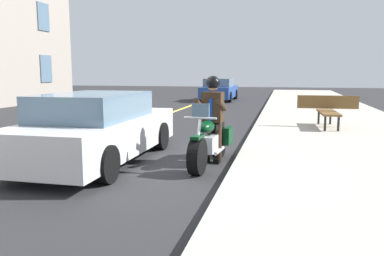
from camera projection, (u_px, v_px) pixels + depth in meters
ground_plane at (138, 161)px, 7.96m from camera, size 80.00×80.00×0.00m
sidewalk_curb at (375, 170)px, 6.93m from camera, size 60.00×5.00×0.15m
lane_center_stripe at (51, 156)px, 8.41m from camera, size 60.00×0.16×0.01m
motorcycle_main at (210, 142)px, 7.65m from camera, size 2.22×0.70×1.26m
rider_main at (213, 111)px, 7.75m from camera, size 0.65×0.58×1.74m
car_silver at (97, 128)px, 7.84m from camera, size 4.60×1.92×1.40m
car_dark at (219, 90)px, 24.62m from camera, size 4.60×1.92×1.40m
bench_sidewalk at (328, 109)px, 11.78m from camera, size 1.82×1.80×0.95m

